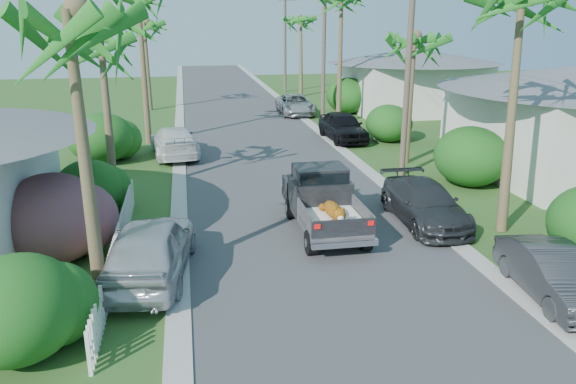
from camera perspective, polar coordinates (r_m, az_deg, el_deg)
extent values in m
plane|color=#36551F|center=(12.80, 9.23, -15.12)|extent=(120.00, 120.00, 0.00)
cube|color=#38383A|center=(35.98, -4.07, 6.38)|extent=(8.00, 100.00, 0.02)
cube|color=#A5A39E|center=(35.77, -10.96, 6.07)|extent=(0.60, 100.00, 0.06)
cube|color=#A5A39E|center=(36.69, 2.67, 6.65)|extent=(0.60, 100.00, 0.06)
cylinder|color=black|center=(16.85, 2.35, -5.16)|extent=(0.28, 0.76, 0.76)
cylinder|color=black|center=(17.28, 7.88, -4.72)|extent=(0.28, 0.76, 0.76)
cylinder|color=black|center=(19.83, 0.29, -1.62)|extent=(0.28, 0.76, 0.76)
cylinder|color=black|center=(20.19, 5.04, -1.33)|extent=(0.28, 0.76, 0.76)
cube|color=slate|center=(17.54, 4.61, -3.43)|extent=(1.90, 2.40, 0.24)
cube|color=slate|center=(17.20, 1.68, -2.45)|extent=(0.06, 2.40, 0.55)
cube|color=slate|center=(17.66, 7.53, -2.07)|extent=(0.06, 2.40, 0.55)
cube|color=black|center=(16.36, 5.69, -3.67)|extent=(1.92, 0.08, 0.52)
cube|color=silver|center=(16.38, 5.80, -5.27)|extent=(1.98, 0.18, 0.18)
cube|color=red|center=(16.08, 3.00, -3.53)|extent=(0.18, 0.05, 0.14)
cube|color=red|center=(16.50, 8.43, -3.14)|extent=(0.18, 0.05, 0.14)
cube|color=black|center=(19.09, 3.22, -0.29)|extent=(1.94, 1.65, 1.10)
cube|color=black|center=(18.88, 3.26, 1.82)|extent=(1.70, 1.35, 0.55)
cube|color=black|center=(18.27, 3.75, 1.18)|extent=(1.60, 0.05, 0.45)
cube|color=black|center=(20.30, 2.39, 0.36)|extent=(1.94, 1.20, 0.80)
cube|color=white|center=(17.47, 4.63, -2.81)|extent=(1.70, 2.10, 0.16)
ellipsoid|color=orange|center=(17.46, 4.57, -1.78)|extent=(0.48, 1.25, 0.43)
sphere|color=orange|center=(16.75, 5.23, -2.34)|extent=(0.40, 0.40, 0.40)
ellipsoid|color=white|center=(17.49, 4.56, -2.09)|extent=(0.32, 0.86, 0.18)
imported|color=#2B2D30|center=(15.71, 25.33, -7.55)|extent=(1.78, 4.09, 1.31)
imported|color=#292B2E|center=(19.83, 13.70, -1.18)|extent=(2.01, 4.81, 1.39)
imported|color=black|center=(32.63, 5.59, 6.64)|extent=(2.12, 4.85, 1.63)
imported|color=#A5A8AC|center=(41.51, 0.75, 8.86)|extent=(2.37, 5.10, 1.41)
imported|color=silver|center=(15.67, -13.79, -5.57)|extent=(2.66, 5.24, 1.71)
imported|color=silver|center=(29.25, -11.48, 5.01)|extent=(2.76, 5.43, 1.51)
cone|color=brown|center=(13.73, -19.85, 2.29)|extent=(0.36, 0.71, 7.01)
cone|color=brown|center=(22.62, -17.83, 7.04)|extent=(0.36, 0.61, 6.21)
cone|color=brown|center=(32.31, -14.45, 11.79)|extent=(0.36, 0.36, 8.00)
cone|color=brown|center=(44.34, -14.10, 12.21)|extent=(0.36, 0.75, 6.51)
cone|color=brown|center=(19.30, 21.73, 6.96)|extent=(0.36, 0.73, 7.51)
cone|color=brown|center=(27.48, 12.26, 8.95)|extent=(0.36, 0.54, 6.01)
cone|color=brown|center=(37.59, 5.30, 13.11)|extent=(0.36, 0.36, 8.20)
cone|color=brown|center=(51.29, 1.32, 13.50)|extent=(0.36, 0.63, 6.81)
ellipsoid|color=#154B17|center=(13.02, -25.84, -10.62)|extent=(2.60, 2.86, 2.20)
ellipsoid|color=#A71766|center=(17.48, -22.82, -2.49)|extent=(3.00, 3.30, 2.60)
ellipsoid|color=#154B17|center=(21.24, -19.54, 0.40)|extent=(2.40, 2.64, 2.00)
ellipsoid|color=#154B17|center=(28.97, -18.47, 5.25)|extent=(3.20, 3.52, 2.40)
ellipsoid|color=#154B17|center=(24.76, 18.07, 3.47)|extent=(3.00, 3.30, 2.50)
ellipsoid|color=#154B17|center=(32.70, 10.19, 6.90)|extent=(2.60, 2.86, 2.10)
ellipsoid|color=#154B17|center=(42.20, 6.11, 9.72)|extent=(3.20, 3.52, 2.60)
cube|color=white|center=(16.98, -16.90, -5.31)|extent=(0.10, 11.00, 1.00)
cube|color=silver|center=(28.25, 26.62, 5.47)|extent=(8.00, 9.00, 3.80)
cube|color=silver|center=(43.81, 12.53, 10.35)|extent=(9.00, 8.00, 3.60)
cone|color=#595B60|center=(43.60, 12.73, 13.34)|extent=(6.48, 6.48, 1.00)
cylinder|color=brown|center=(25.09, 12.08, 11.65)|extent=(0.26, 0.26, 9.00)
cylinder|color=brown|center=(39.34, 3.65, 13.92)|extent=(0.26, 0.26, 9.00)
cylinder|color=brown|center=(54.00, -0.31, 14.87)|extent=(0.26, 0.26, 9.00)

